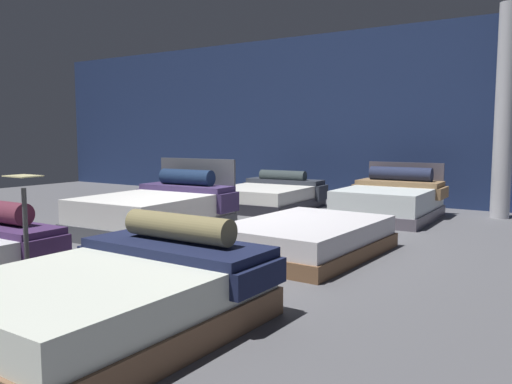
{
  "coord_description": "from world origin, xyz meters",
  "views": [
    {
      "loc": [
        3.94,
        -5.45,
        1.38
      ],
      "look_at": [
        0.29,
        0.18,
        0.65
      ],
      "focal_mm": 36.64,
      "sensor_mm": 36.0,
      "label": 1
    }
  ],
  "objects": [
    {
      "name": "ground_plane",
      "position": [
        0.0,
        0.0,
        -0.01
      ],
      "size": [
        18.0,
        18.0,
        0.02
      ],
      "primitive_type": "cube",
      "color": "#5B5B60"
    },
    {
      "name": "showroom_back_wall",
      "position": [
        0.0,
        4.76,
        1.75
      ],
      "size": [
        18.0,
        0.06,
        3.5
      ],
      "primitive_type": "cube",
      "color": "navy",
      "rests_on": "ground_plane"
    },
    {
      "name": "bed_1",
      "position": [
        1.18,
        -3.01,
        0.25
      ],
      "size": [
        1.67,
        2.11,
        0.76
      ],
      "rotation": [
        0.0,
        0.0,
        -0.02
      ],
      "color": "brown",
      "rests_on": "ground_plane"
    },
    {
      "name": "bed_2",
      "position": [
        -1.23,
        -0.06,
        0.3
      ],
      "size": [
        1.64,
        2.16,
        1.01
      ],
      "rotation": [
        0.0,
        0.0,
        0.04
      ],
      "color": "#4D4F55",
      "rests_on": "ground_plane"
    },
    {
      "name": "bed_3",
      "position": [
        1.19,
        -0.15,
        0.19
      ],
      "size": [
        1.52,
        2.14,
        0.39
      ],
      "rotation": [
        0.0,
        0.0,
        -0.04
      ],
      "color": "brown",
      "rests_on": "ground_plane"
    },
    {
      "name": "bed_4",
      "position": [
        -1.2,
        2.91,
        0.23
      ],
      "size": [
        1.72,
        2.06,
        0.68
      ],
      "rotation": [
        0.0,
        0.0,
        0.04
      ],
      "color": "#27272E",
      "rests_on": "ground_plane"
    },
    {
      "name": "bed_5",
      "position": [
        1.14,
        2.96,
        0.29
      ],
      "size": [
        1.54,
        1.96,
        0.9
      ],
      "rotation": [
        0.0,
        0.0,
        0.02
      ],
      "color": "#58525D",
      "rests_on": "ground_plane"
    },
    {
      "name": "price_sign",
      "position": [
        0.0,
        -2.9,
        0.41
      ],
      "size": [
        0.28,
        0.24,
        1.05
      ],
      "color": "#3F3F44",
      "rests_on": "ground_plane"
    },
    {
      "name": "support_pillar",
      "position": [
        2.67,
        4.02,
        1.75
      ],
      "size": [
        0.3,
        0.3,
        3.5
      ],
      "primitive_type": "cylinder",
      "color": "silver",
      "rests_on": "ground_plane"
    }
  ]
}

